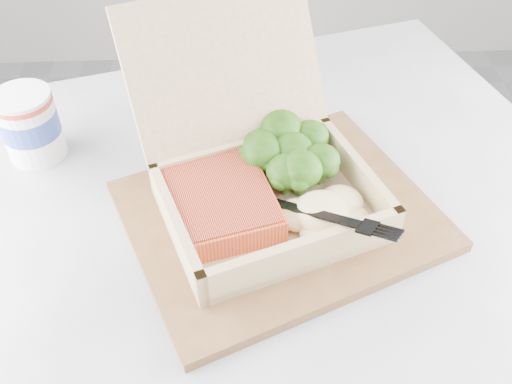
{
  "coord_description": "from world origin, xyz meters",
  "views": [
    {
      "loc": [
        -0.65,
        0.06,
        1.17
      ],
      "look_at": [
        -0.63,
        0.49,
        0.75
      ],
      "focal_mm": 40.0,
      "sensor_mm": 36.0,
      "label": 1
    }
  ],
  "objects_px": {
    "cafe_table": "(288,312)",
    "takeout_container": "(255,159)",
    "paper_cup": "(29,123)",
    "serving_tray": "(280,215)"
  },
  "relations": [
    {
      "from": "cafe_table",
      "to": "paper_cup",
      "type": "distance_m",
      "value": 0.4
    },
    {
      "from": "serving_tray",
      "to": "takeout_container",
      "type": "height_order",
      "value": "takeout_container"
    },
    {
      "from": "cafe_table",
      "to": "takeout_container",
      "type": "height_order",
      "value": "takeout_container"
    },
    {
      "from": "serving_tray",
      "to": "takeout_container",
      "type": "relative_size",
      "value": 1.0
    },
    {
      "from": "cafe_table",
      "to": "takeout_container",
      "type": "distance_m",
      "value": 0.25
    },
    {
      "from": "cafe_table",
      "to": "paper_cup",
      "type": "bearing_deg",
      "value": 157.45
    },
    {
      "from": "cafe_table",
      "to": "paper_cup",
      "type": "height_order",
      "value": "paper_cup"
    },
    {
      "from": "serving_tray",
      "to": "paper_cup",
      "type": "xyz_separation_m",
      "value": [
        -0.29,
        0.13,
        0.04
      ]
    },
    {
      "from": "takeout_container",
      "to": "paper_cup",
      "type": "xyz_separation_m",
      "value": [
        -0.27,
        0.09,
        -0.01
      ]
    },
    {
      "from": "takeout_container",
      "to": "paper_cup",
      "type": "bearing_deg",
      "value": 140.7
    }
  ]
}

